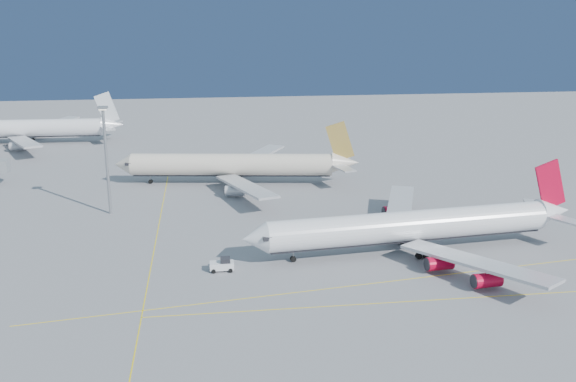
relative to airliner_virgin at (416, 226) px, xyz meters
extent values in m
plane|color=slate|center=(-11.34, -8.27, -5.14)|extent=(500.00, 500.00, 0.00)
cube|color=gray|center=(-95.34, 63.73, 0.06)|extent=(3.20, 3.60, 3.40)
cube|color=yellow|center=(-6.34, -22.27, -5.13)|extent=(90.00, 0.18, 0.02)
cube|color=yellow|center=(-11.34, -14.27, -5.13)|extent=(118.86, 16.88, 0.02)
cube|color=yellow|center=(-51.34, 21.73, -5.13)|extent=(0.18, 140.00, 0.02)
cylinder|color=white|center=(-1.50, -0.16, 0.17)|extent=(57.46, 11.96, 5.92)
cone|color=white|center=(-32.15, -3.43, 0.17)|extent=(5.20, 6.37, 5.92)
cone|color=white|center=(30.47, 3.25, 0.78)|extent=(7.70, 6.35, 5.62)
cube|color=black|center=(-30.22, -3.23, 0.78)|extent=(2.22, 5.77, 0.71)
cube|color=#B7B7BC|center=(5.41, -16.09, -1.46)|extent=(20.18, 27.87, 0.56)
cube|color=#B7B7BC|center=(1.89, 16.87, -1.46)|extent=(15.02, 29.62, 0.56)
cube|color=#BB0829|center=(28.95, 3.09, 6.50)|extent=(7.85, 1.29, 10.80)
cylinder|color=gray|center=(-24.80, -2.65, -3.40)|extent=(0.24, 0.24, 2.35)
cylinder|color=black|center=(-24.80, -2.65, -4.57)|extent=(1.19, 0.83, 1.12)
cylinder|color=gray|center=(-0.04, -4.21, -3.40)|extent=(0.33, 0.33, 2.35)
cylinder|color=black|center=(-0.04, -4.21, -4.57)|extent=(1.21, 1.03, 1.12)
cylinder|color=gray|center=(-0.93, 4.11, -3.40)|extent=(0.33, 0.33, 2.35)
cylinder|color=black|center=(-0.93, 4.11, -4.57)|extent=(1.21, 1.03, 1.12)
cylinder|color=#BB0829|center=(0.74, -11.23, -3.37)|extent=(5.14, 3.06, 2.55)
cylinder|color=#BB0829|center=(5.99, -19.60, -3.37)|extent=(5.14, 3.06, 2.55)
cylinder|color=#BB0829|center=(-1.65, 11.14, -3.37)|extent=(5.14, 3.06, 2.55)
cylinder|color=#BB0829|center=(1.71, 20.42, -3.37)|extent=(5.14, 3.06, 2.55)
cylinder|color=beige|center=(-33.46, 56.17, 0.28)|extent=(55.01, 13.67, 6.00)
cone|color=beige|center=(-62.83, 60.36, 0.28)|extent=(5.53, 6.61, 6.00)
cone|color=beige|center=(-2.74, 51.79, 0.91)|extent=(8.10, 6.68, 5.70)
cube|color=black|center=(-60.85, 60.08, 0.91)|extent=(2.47, 5.88, 0.74)
cube|color=#B7B7BC|center=(-30.77, 39.09, -1.37)|extent=(14.20, 29.70, 0.58)
cube|color=#B7B7BC|center=(-26.10, 71.82, -1.37)|extent=(21.01, 27.43, 0.58)
cube|color=#A4843D|center=(-4.30, 52.01, 6.78)|extent=(8.08, 1.61, 11.13)
cylinder|color=gray|center=(-55.67, 59.34, -3.35)|extent=(0.25, 0.25, 2.42)
cylinder|color=black|center=(-55.67, 59.34, -4.56)|extent=(1.25, 0.89, 1.16)
cylinder|color=gray|center=(-33.02, 51.80, -3.35)|extent=(0.34, 0.34, 2.42)
cylinder|color=black|center=(-33.02, 51.80, -4.56)|extent=(1.28, 1.10, 1.16)
cylinder|color=gray|center=(-31.82, 60.24, -3.35)|extent=(0.34, 0.34, 2.42)
cylinder|color=black|center=(-31.82, 60.24, -4.56)|extent=(1.28, 1.10, 1.16)
cylinder|color=#B7B7BC|center=(-33.34, 42.43, -3.34)|extent=(5.37, 3.32, 2.63)
cylinder|color=#B7B7BC|center=(-29.50, 69.33, -3.34)|extent=(5.37, 3.32, 2.63)
cylinder|color=white|center=(-104.65, 121.55, 0.50)|extent=(55.41, 7.43, 6.19)
cone|color=white|center=(-73.14, 120.84, 1.17)|extent=(7.87, 6.05, 5.88)
cube|color=#B7B7BC|center=(-99.96, 104.66, -1.20)|extent=(17.65, 29.50, 0.61)
cube|color=#B7B7BC|center=(-99.20, 138.22, -1.20)|extent=(18.75, 29.14, 0.61)
cube|color=silver|center=(-74.80, 120.88, 7.30)|extent=(8.51, 0.69, 11.70)
cylinder|color=gray|center=(-103.64, 117.10, -3.26)|extent=(0.35, 0.35, 2.54)
cylinder|color=black|center=(-103.64, 117.10, -4.53)|extent=(1.24, 1.02, 1.22)
cylinder|color=gray|center=(-103.44, 125.95, -3.26)|extent=(0.35, 0.35, 2.54)
cylinder|color=black|center=(-103.44, 125.95, -4.53)|extent=(1.24, 1.02, 1.22)
cylinder|color=#B7B7BC|center=(-103.00, 107.71, -3.27)|extent=(5.37, 2.88, 2.76)
cylinder|color=#B7B7BC|center=(-102.38, 135.30, -3.27)|extent=(5.37, 2.88, 2.76)
cube|color=white|center=(-38.33, -5.15, -4.15)|extent=(4.39, 2.21, 1.31)
cube|color=black|center=(-37.67, -5.15, -3.16)|extent=(1.76, 1.87, 0.99)
cylinder|color=black|center=(-39.87, -6.29, -4.75)|extent=(0.77, 0.39, 0.77)
cylinder|color=black|center=(-39.86, -3.99, -4.75)|extent=(0.77, 0.39, 0.77)
cylinder|color=black|center=(-36.80, -6.31, -4.75)|extent=(0.77, 0.39, 0.77)
cylinder|color=black|center=(-36.79, -4.01, -4.75)|extent=(0.77, 0.39, 0.77)
cylinder|color=gray|center=(-63.02, 32.94, 7.23)|extent=(0.69, 0.69, 24.74)
cube|color=gray|center=(-63.02, 32.94, 19.80)|extent=(2.18, 2.18, 0.49)
cube|color=white|center=(-63.02, 32.94, 19.40)|extent=(1.58, 1.58, 0.25)
camera|label=1|loc=(-40.81, -114.72, 40.50)|focal=40.00mm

